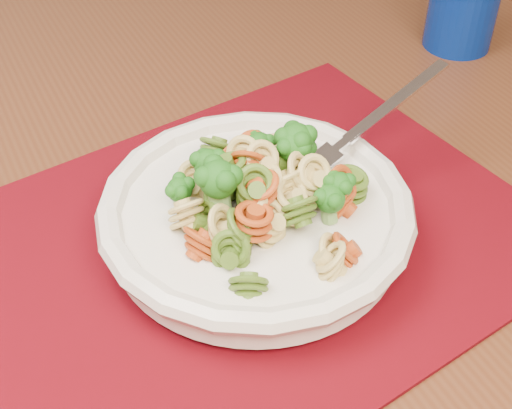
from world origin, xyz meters
name	(u,v)px	position (x,y,z in m)	size (l,w,h in m)	color
dining_table	(212,273)	(0.16, 0.49, 0.63)	(1.60, 1.09, 0.72)	#492614
placemat	(248,240)	(0.18, 0.44, 0.72)	(0.45, 0.35, 0.00)	#52030D
pasta_bowl	(256,215)	(0.18, 0.43, 0.75)	(0.24, 0.24, 0.05)	silver
pasta_broccoli_heap	(256,199)	(0.18, 0.43, 0.77)	(0.21, 0.21, 0.06)	tan
fork	(324,159)	(0.25, 0.46, 0.76)	(0.19, 0.02, 0.01)	silver
tumbler	(463,6)	(0.52, 0.64, 0.76)	(0.08, 0.08, 0.09)	navy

